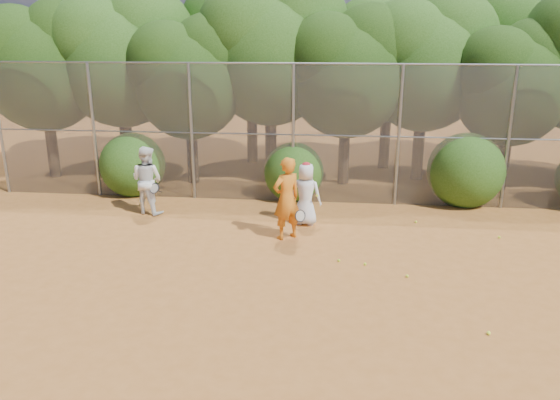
# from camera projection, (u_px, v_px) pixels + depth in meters

# --- Properties ---
(ground) EXTENTS (80.00, 80.00, 0.00)m
(ground) POSITION_uv_depth(u_px,v_px,m) (318.00, 294.00, 10.51)
(ground) COLOR #A35D24
(ground) RESTS_ON ground
(fence_back) EXTENTS (20.05, 0.09, 4.03)m
(fence_back) POSITION_uv_depth(u_px,v_px,m) (324.00, 134.00, 15.62)
(fence_back) COLOR gray
(fence_back) RESTS_ON ground
(tree_0) EXTENTS (4.38, 3.81, 6.00)m
(tree_0) POSITION_uv_depth(u_px,v_px,m) (44.00, 61.00, 17.96)
(tree_0) COLOR black
(tree_0) RESTS_ON ground
(tree_1) EXTENTS (4.64, 4.03, 6.35)m
(tree_1) POSITION_uv_depth(u_px,v_px,m) (122.00, 53.00, 18.11)
(tree_1) COLOR black
(tree_1) RESTS_ON ground
(tree_2) EXTENTS (3.99, 3.47, 5.47)m
(tree_2) POSITION_uv_depth(u_px,v_px,m) (191.00, 73.00, 17.36)
(tree_2) COLOR black
(tree_2) RESTS_ON ground
(tree_3) EXTENTS (4.89, 4.26, 6.70)m
(tree_3) POSITION_uv_depth(u_px,v_px,m) (272.00, 46.00, 17.82)
(tree_3) COLOR black
(tree_3) RESTS_ON ground
(tree_4) EXTENTS (4.19, 3.64, 5.73)m
(tree_4) POSITION_uv_depth(u_px,v_px,m) (349.00, 68.00, 17.17)
(tree_4) COLOR black
(tree_4) RESTS_ON ground
(tree_5) EXTENTS (4.51, 3.92, 6.17)m
(tree_5) POSITION_uv_depth(u_px,v_px,m) (427.00, 58.00, 17.59)
(tree_5) COLOR black
(tree_5) RESTS_ON ground
(tree_6) EXTENTS (3.86, 3.36, 5.29)m
(tree_6) POSITION_uv_depth(u_px,v_px,m) (514.00, 79.00, 16.55)
(tree_6) COLOR black
(tree_6) RESTS_ON ground
(tree_9) EXTENTS (4.83, 4.20, 6.62)m
(tree_9) POSITION_uv_depth(u_px,v_px,m) (120.00, 46.00, 20.35)
(tree_9) COLOR black
(tree_9) RESTS_ON ground
(tree_10) EXTENTS (5.15, 4.48, 7.06)m
(tree_10) POSITION_uv_depth(u_px,v_px,m) (253.00, 38.00, 19.94)
(tree_10) COLOR black
(tree_10) RESTS_ON ground
(tree_11) EXTENTS (4.64, 4.03, 6.35)m
(tree_11) POSITION_uv_depth(u_px,v_px,m) (391.00, 52.00, 19.18)
(tree_11) COLOR black
(tree_11) RESTS_ON ground
(tree_12) EXTENTS (5.02, 4.37, 6.88)m
(tree_12) POSITION_uv_depth(u_px,v_px,m) (520.00, 42.00, 19.19)
(tree_12) COLOR black
(tree_12) RESTS_ON ground
(bush_0) EXTENTS (2.00, 2.00, 2.00)m
(bush_0) POSITION_uv_depth(u_px,v_px,m) (132.00, 162.00, 16.82)
(bush_0) COLOR #234912
(bush_0) RESTS_ON ground
(bush_1) EXTENTS (1.80, 1.80, 1.80)m
(bush_1) POSITION_uv_depth(u_px,v_px,m) (294.00, 169.00, 16.33)
(bush_1) COLOR #234912
(bush_1) RESTS_ON ground
(bush_2) EXTENTS (2.20, 2.20, 2.20)m
(bush_2) POSITION_uv_depth(u_px,v_px,m) (466.00, 167.00, 15.76)
(bush_2) COLOR #234912
(bush_2) RESTS_ON ground
(player_yellow) EXTENTS (0.93, 0.84, 2.02)m
(player_yellow) POSITION_uv_depth(u_px,v_px,m) (287.00, 199.00, 13.08)
(player_yellow) COLOR orange
(player_yellow) RESTS_ON ground
(player_teen) EXTENTS (0.89, 0.67, 1.67)m
(player_teen) POSITION_uv_depth(u_px,v_px,m) (306.00, 194.00, 14.11)
(player_teen) COLOR white
(player_teen) RESTS_ON ground
(player_white) EXTENTS (1.10, 0.97, 1.89)m
(player_white) POSITION_uv_depth(u_px,v_px,m) (147.00, 180.00, 14.98)
(player_white) COLOR white
(player_white) RESTS_ON ground
(ball_0) EXTENTS (0.07, 0.07, 0.07)m
(ball_0) POSITION_uv_depth(u_px,v_px,m) (407.00, 276.00, 11.20)
(ball_0) COLOR #D3F02B
(ball_0) RESTS_ON ground
(ball_1) EXTENTS (0.07, 0.07, 0.07)m
(ball_1) POSITION_uv_depth(u_px,v_px,m) (499.00, 237.00, 13.33)
(ball_1) COLOR #D3F02B
(ball_1) RESTS_ON ground
(ball_2) EXTENTS (0.07, 0.07, 0.07)m
(ball_2) POSITION_uv_depth(u_px,v_px,m) (489.00, 333.00, 9.08)
(ball_2) COLOR #D3F02B
(ball_2) RESTS_ON ground
(ball_4) EXTENTS (0.07, 0.07, 0.07)m
(ball_4) POSITION_uv_depth(u_px,v_px,m) (365.00, 264.00, 11.79)
(ball_4) COLOR #D3F02B
(ball_4) RESTS_ON ground
(ball_5) EXTENTS (0.07, 0.07, 0.07)m
(ball_5) POSITION_uv_depth(u_px,v_px,m) (416.00, 222.00, 14.41)
(ball_5) COLOR #D3F02B
(ball_5) RESTS_ON ground
(ball_6) EXTENTS (0.07, 0.07, 0.07)m
(ball_6) POSITION_uv_depth(u_px,v_px,m) (339.00, 261.00, 11.97)
(ball_6) COLOR #D3F02B
(ball_6) RESTS_ON ground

